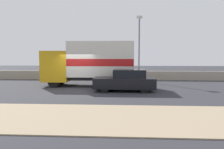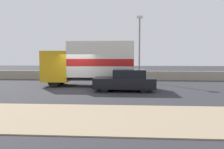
{
  "view_description": "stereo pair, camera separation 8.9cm",
  "coord_description": "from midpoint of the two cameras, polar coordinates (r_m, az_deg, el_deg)",
  "views": [
    {
      "loc": [
        3.52,
        -14.86,
        2.35
      ],
      "look_at": [
        2.59,
        1.09,
        1.02
      ],
      "focal_mm": 35.0,
      "sensor_mm": 36.0,
      "label": 1
    },
    {
      "loc": [
        3.61,
        -14.86,
        2.35
      ],
      "look_at": [
        2.59,
        1.09,
        1.02
      ],
      "focal_mm": 35.0,
      "sensor_mm": 36.0,
      "label": 2
    }
  ],
  "objects": [
    {
      "name": "ground_plane",
      "position": [
        15.46,
        -9.74,
        -4.06
      ],
      "size": [
        80.0,
        80.0,
        0.0
      ],
      "primitive_type": "plane",
      "color": "#2D2D33"
    },
    {
      "name": "street_lamp",
      "position": [
        21.03,
        7.3,
        8.14
      ],
      "size": [
        0.56,
        0.28,
        6.14
      ],
      "color": "slate",
      "rests_on": "ground_plane"
    },
    {
      "name": "box_truck",
      "position": [
        17.38,
        -5.21,
        3.24
      ],
      "size": [
        7.06,
        2.47,
        3.48
      ],
      "rotation": [
        0.0,
        0.0,
        3.14
      ],
      "color": "gold",
      "rests_on": "ground_plane"
    },
    {
      "name": "stone_wall_backdrop",
      "position": [
        22.11,
        -5.63,
        -0.21
      ],
      "size": [
        60.0,
        0.35,
        0.89
      ],
      "color": "#A39984",
      "rests_on": "ground_plane"
    },
    {
      "name": "dirt_shoulder_foreground",
      "position": [
        9.21,
        -19.59,
        -10.18
      ],
      "size": [
        60.0,
        4.1,
        0.04
      ],
      "color": "#9E896B",
      "rests_on": "ground_plane"
    },
    {
      "name": "car_hatchback",
      "position": [
        14.82,
        3.72,
        -1.56
      ],
      "size": [
        4.11,
        1.77,
        1.47
      ],
      "rotation": [
        0.0,
        0.0,
        3.14
      ],
      "color": "black",
      "rests_on": "ground_plane"
    }
  ]
}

